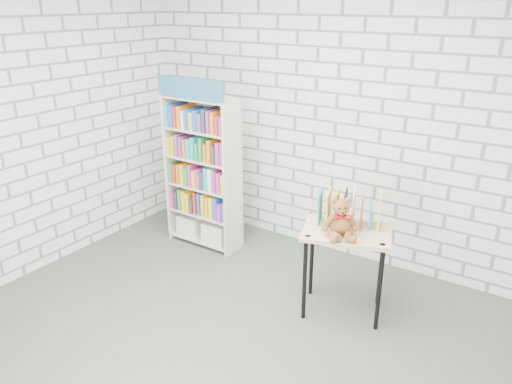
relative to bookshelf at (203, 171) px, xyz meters
The scene contains 6 objects.
ground 2.00m from the bookshelf, 48.38° to the right, with size 4.50×4.50×0.00m, color #414B3F.
room_shell 2.05m from the bookshelf, 48.38° to the right, with size 4.52×4.02×2.81m.
bookshelf is the anchor object (origin of this frame).
display_table 1.86m from the bookshelf, 11.45° to the right, with size 0.84×0.70×0.78m.
table_books 1.80m from the bookshelf, ahead, with size 0.55×0.37×0.30m.
teddy_bear 1.87m from the bookshelf, 15.04° to the right, with size 0.31×0.30×0.32m.
Camera 1 is at (2.05, -2.52, 2.56)m, focal length 35.00 mm.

